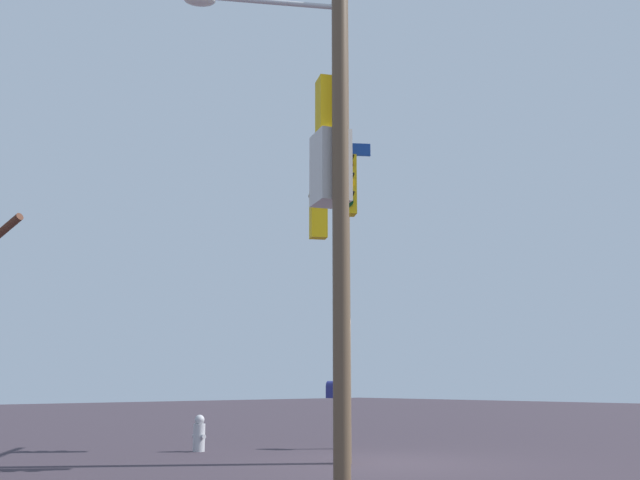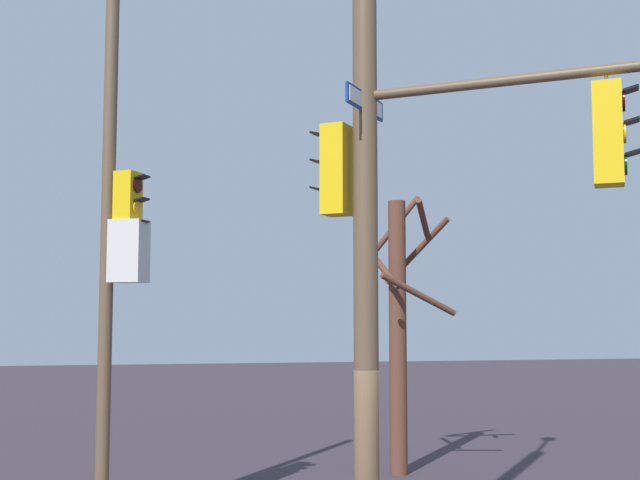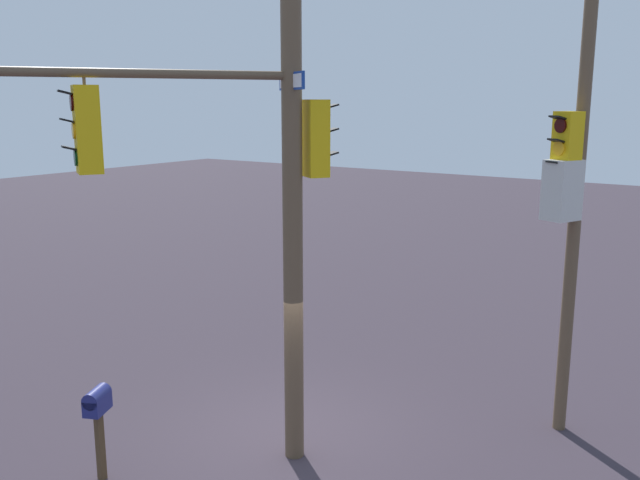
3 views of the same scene
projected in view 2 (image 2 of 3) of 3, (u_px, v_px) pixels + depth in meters
The scene contains 3 objects.
main_signal_pole_assembly at pixel (396, 161), 9.56m from camera, with size 3.92×4.81×9.15m.
secondary_pole_assembly at pixel (117, 242), 12.01m from camera, with size 0.74×0.57×8.21m.
bare_tree_behind_pole at pixel (399, 323), 15.89m from camera, with size 1.81×2.15×5.56m.
Camera 2 is at (-1.72, -8.73, 3.20)m, focal length 45.04 mm.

